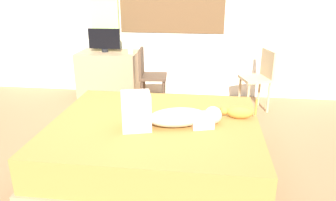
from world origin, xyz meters
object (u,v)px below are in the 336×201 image
desk (109,75)px  chair_by_desk (148,73)px  cat (238,112)px  chair_spare (260,75)px  cup (131,50)px  tv_monitor (104,40)px  person_lying (167,115)px  bed (155,143)px

desk → chair_by_desk: 0.75m
cat → chair_spare: size_ratio=0.42×
cup → chair_spare: chair_spare is taller
cat → tv_monitor: tv_monitor is taller
desk → cup: (0.37, -0.06, 0.41)m
cup → chair_by_desk: size_ratio=0.10×
person_lying → chair_spare: 2.08m
bed → cup: 2.01m
chair_spare → chair_by_desk: bearing=-176.4°
cup → chair_spare: size_ratio=0.10×
cat → desk: size_ratio=0.40×
bed → desk: 2.15m
person_lying → chair_by_desk: bearing=106.4°
bed → desk: bearing=118.9°
tv_monitor → cat: bearing=-42.0°
bed → person_lying: (0.13, -0.09, 0.35)m
bed → person_lying: person_lying is taller
bed → cat: cat is taller
tv_monitor → cup: size_ratio=5.52×
chair_by_desk → person_lying: bearing=-73.6°
bed → person_lying: 0.38m
tv_monitor → cup: 0.44m
desk → chair_by_desk: size_ratio=1.05×
person_lying → desk: size_ratio=1.04×
chair_spare → bed: bearing=-125.9°
desk → chair_spare: (2.25, -0.20, 0.14)m
desk → chair_by_desk: (0.67, -0.29, 0.14)m
bed → cat: 0.87m
bed → chair_by_desk: 1.65m
person_lying → desk: 2.30m
desk → cat: bearing=-42.7°
person_lying → chair_spare: chair_spare is taller
cup → chair_spare: (1.89, -0.13, -0.28)m
cup → chair_by_desk: chair_by_desk is taller
bed → cat: size_ratio=5.73×
cat → chair_by_desk: (-1.16, 1.40, -0.03)m
bed → chair_spare: bearing=54.1°
bed → chair_by_desk: size_ratio=2.39×
tv_monitor → chair_spare: size_ratio=0.56×
chair_by_desk → chair_spare: (1.58, 0.10, 0.00)m
person_lying → chair_spare: size_ratio=1.09×
cup → desk: bearing=170.7°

